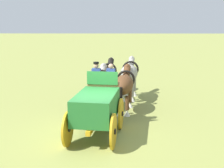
% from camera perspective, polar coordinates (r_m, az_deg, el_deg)
% --- Properties ---
extents(ground_plane, '(220.00, 220.00, 0.00)m').
position_cam_1_polar(ground_plane, '(12.01, -2.93, -9.83)').
color(ground_plane, olive).
extents(show_wagon, '(5.72, 2.19, 2.72)m').
position_cam_1_polar(show_wagon, '(11.79, -2.82, -4.12)').
color(show_wagon, '#236B2D').
rests_on(show_wagon, ground).
extents(draft_horse_rear_near, '(2.97, 1.20, 2.20)m').
position_cam_1_polar(draft_horse_rear_near, '(15.22, -2.57, 0.01)').
color(draft_horse_rear_near, '#9E998E').
rests_on(draft_horse_rear_near, ground).
extents(draft_horse_rear_off, '(3.12, 1.21, 2.18)m').
position_cam_1_polar(draft_horse_rear_off, '(15.03, 2.30, -0.19)').
color(draft_horse_rear_off, brown).
rests_on(draft_horse_rear_off, ground).
extents(draft_horse_lead_near, '(3.04, 1.17, 2.21)m').
position_cam_1_polar(draft_horse_lead_near, '(17.74, -0.91, 1.72)').
color(draft_horse_lead_near, black).
rests_on(draft_horse_lead_near, ground).
extents(draft_horse_lead_off, '(3.00, 1.25, 2.33)m').
position_cam_1_polar(draft_horse_lead_off, '(17.54, 3.27, 1.93)').
color(draft_horse_lead_off, '#9E998E').
rests_on(draft_horse_lead_off, ground).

